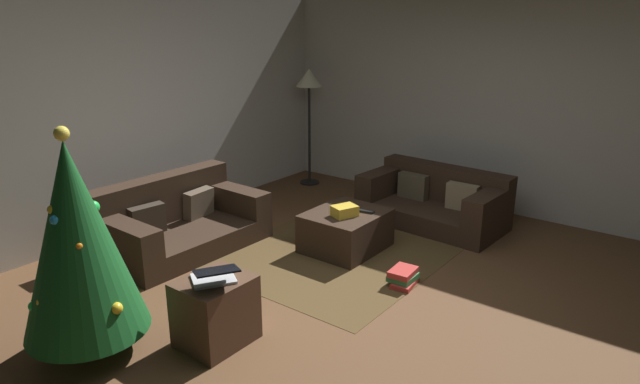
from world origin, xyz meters
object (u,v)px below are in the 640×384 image
(couch_left, at_px, (178,222))
(book_stack, at_px, (403,277))
(side_table, at_px, (216,311))
(laptop, at_px, (215,276))
(tv_remote, at_px, (366,211))
(couch_right, at_px, (435,201))
(gift_box, at_px, (345,211))
(ottoman, at_px, (346,231))
(corner_lamp, at_px, (309,87))
(christmas_tree, at_px, (77,240))

(couch_left, bearing_deg, book_stack, 107.08)
(side_table, height_order, laptop, laptop)
(couch_left, relative_size, tv_remote, 10.40)
(couch_right, bearing_deg, gift_box, 79.58)
(couch_right, xyz_separation_m, tv_remote, (-1.16, 0.21, 0.16))
(ottoman, height_order, gift_box, gift_box)
(gift_box, height_order, side_table, gift_box)
(laptop, bearing_deg, corner_lamp, 29.31)
(couch_left, xyz_separation_m, tv_remote, (1.14, -1.61, 0.15))
(couch_left, bearing_deg, corner_lamp, -171.57)
(couch_right, height_order, laptop, laptop)
(ottoman, bearing_deg, corner_lamp, 47.54)
(couch_left, height_order, book_stack, couch_left)
(couch_right, relative_size, laptop, 3.35)
(ottoman, xyz_separation_m, book_stack, (-0.35, -0.88, -0.13))
(couch_right, bearing_deg, tv_remote, 82.73)
(couch_left, xyz_separation_m, couch_right, (2.30, -1.82, -0.01))
(couch_right, height_order, christmas_tree, christmas_tree)
(gift_box, bearing_deg, side_table, -174.56)
(couch_right, distance_m, laptop, 3.34)
(ottoman, bearing_deg, couch_right, -16.65)
(tv_remote, distance_m, laptop, 2.17)
(ottoman, relative_size, book_stack, 2.53)
(couch_right, relative_size, ottoman, 2.04)
(book_stack, distance_m, corner_lamp, 3.57)
(tv_remote, bearing_deg, ottoman, 115.90)
(couch_right, relative_size, gift_box, 6.94)
(corner_lamp, bearing_deg, couch_right, -99.13)
(tv_remote, distance_m, christmas_tree, 2.87)
(gift_box, distance_m, corner_lamp, 2.69)
(tv_remote, bearing_deg, couch_left, 115.21)
(couch_right, xyz_separation_m, laptop, (-3.32, 0.10, 0.31))
(couch_left, relative_size, laptop, 3.35)
(ottoman, distance_m, christmas_tree, 2.76)
(gift_box, bearing_deg, ottoman, 26.18)
(ottoman, relative_size, laptop, 1.64)
(christmas_tree, height_order, laptop, christmas_tree)
(couch_left, relative_size, book_stack, 5.17)
(side_table, relative_size, laptop, 1.05)
(laptop, relative_size, book_stack, 1.54)
(couch_left, relative_size, christmas_tree, 1.00)
(couch_left, bearing_deg, gift_box, 122.69)
(gift_box, relative_size, tv_remote, 1.50)
(gift_box, relative_size, side_table, 0.46)
(corner_lamp, bearing_deg, couch_left, -172.65)
(side_table, xyz_separation_m, corner_lamp, (3.64, 2.01, 1.14))
(corner_lamp, bearing_deg, tv_remote, -127.71)
(tv_remote, bearing_deg, laptop, 172.88)
(christmas_tree, relative_size, corner_lamp, 1.02)
(christmas_tree, distance_m, side_table, 1.09)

